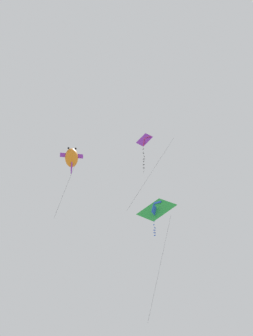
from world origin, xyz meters
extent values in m
ellipsoid|color=orange|center=(-5.90, -0.29, 36.97)|extent=(1.69, 1.27, 2.06)
cube|color=purple|center=(-5.69, -0.74, 37.18)|extent=(0.38, 0.71, 0.41)
cube|color=purple|center=(-5.93, 0.20, 37.18)|extent=(0.38, 0.71, 0.41)
cube|color=purple|center=(-6.35, -0.41, 35.95)|extent=(0.77, 0.25, 0.78)
sphere|color=black|center=(-5.91, -0.56, 37.67)|extent=(0.23, 0.19, 0.20)
sphere|color=black|center=(-6.04, -0.07, 37.67)|extent=(0.23, 0.19, 0.20)
cylinder|color=#47474C|center=(-7.12, -0.17, 33.92)|extent=(0.52, 1.40, 3.76)
cube|color=purple|center=(3.09, -5.13, 42.97)|extent=(0.86, 1.57, 1.66)
cylinder|color=red|center=(3.07, -5.13, 42.98)|extent=(1.04, 0.18, 1.79)
cylinder|color=red|center=(3.14, -5.14, 43.12)|extent=(0.89, 1.16, 0.04)
cylinder|color=#47474C|center=(2.58, -5.05, 41.93)|extent=(0.03, 0.04, 0.31)
cube|color=black|center=(2.57, -5.04, 41.77)|extent=(0.16, 0.10, 0.06)
cylinder|color=#47474C|center=(2.65, -5.04, 41.61)|extent=(0.01, 0.17, 0.32)
cube|color=black|center=(2.73, -5.04, 41.46)|extent=(0.16, 0.10, 0.06)
cylinder|color=#47474C|center=(2.73, -5.07, 41.30)|extent=(0.07, 0.01, 0.31)
cube|color=black|center=(2.73, -5.10, 41.15)|extent=(0.17, 0.07, 0.06)
cylinder|color=#47474C|center=(2.69, -5.09, 40.99)|extent=(0.03, 0.08, 0.31)
cube|color=black|center=(2.66, -5.08, 40.83)|extent=(0.09, 0.16, 0.06)
cylinder|color=#47474C|center=(2.58, -5.07, 40.68)|extent=(0.02, 0.16, 0.32)
cube|color=black|center=(2.50, -5.07, 40.52)|extent=(0.16, 0.10, 0.06)
cylinder|color=#47474C|center=(2.49, -5.07, 40.36)|extent=(0.02, 0.03, 0.31)
cube|color=black|center=(2.48, -5.07, 40.21)|extent=(0.12, 0.15, 0.06)
cylinder|color=#47474C|center=(2.48, -5.07, 40.05)|extent=(0.01, 0.01, 0.31)
cube|color=black|center=(2.48, -5.06, 39.90)|extent=(0.08, 0.17, 0.06)
cylinder|color=#47474C|center=(2.54, -5.06, 39.74)|extent=(0.02, 0.13, 0.32)
cube|color=black|center=(2.61, -5.05, 39.58)|extent=(0.17, 0.04, 0.06)
cylinder|color=#47474C|center=(0.63, -5.75, 38.55)|extent=(1.39, 3.94, 7.07)
pyramid|color=green|center=(-0.20, -6.10, 35.00)|extent=(1.94, 2.70, 1.61)
cube|color=blue|center=(-0.40, -5.99, 34.86)|extent=(0.81, 0.48, 0.96)
cube|color=blue|center=(0.03, -6.23, 35.68)|extent=(0.42, 0.64, 0.18)
cylinder|color=#47474C|center=(-0.45, -5.95, 34.07)|extent=(0.01, 0.04, 0.24)
cube|color=blue|center=(-0.44, -5.94, 33.95)|extent=(0.17, 0.05, 0.06)
cylinder|color=#47474C|center=(-0.39, -5.93, 33.83)|extent=(0.04, 0.10, 0.24)
cube|color=blue|center=(-0.35, -5.91, 33.71)|extent=(0.16, 0.09, 0.06)
cylinder|color=#47474C|center=(-0.31, -5.95, 33.59)|extent=(0.08, 0.08, 0.24)
cube|color=blue|center=(-0.28, -5.98, 33.47)|extent=(0.15, 0.12, 0.06)
cylinder|color=#47474C|center=(-0.35, -5.97, 33.35)|extent=(0.04, 0.16, 0.25)
cube|color=blue|center=(-0.43, -5.95, 33.23)|extent=(0.09, 0.16, 0.06)
cylinder|color=#47474C|center=(-0.48, -5.96, 33.11)|extent=(0.02, 0.11, 0.24)
cube|color=blue|center=(-0.53, -5.96, 32.99)|extent=(0.10, 0.16, 0.06)
cylinder|color=#47474C|center=(-0.58, -5.97, 32.87)|extent=(0.02, 0.10, 0.24)
cube|color=blue|center=(-0.63, -5.98, 32.75)|extent=(0.11, 0.16, 0.06)
cylinder|color=#47474C|center=(-1.40, -6.32, 30.13)|extent=(0.75, 1.88, 8.13)
camera|label=1|loc=(-41.75, -7.09, 19.16)|focal=60.57mm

